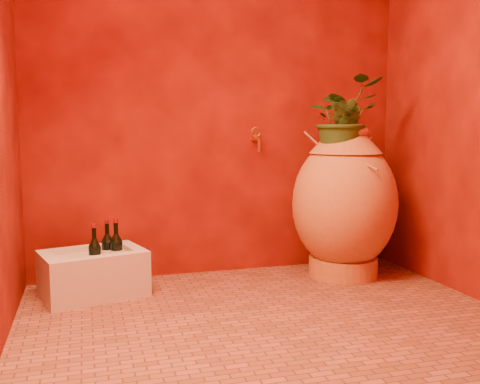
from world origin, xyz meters
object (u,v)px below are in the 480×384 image
object	(u,v)px
wine_bottle_c	(95,257)
wine_bottle_b	(117,252)
amphora	(344,203)
wall_tap	(256,138)
wine_bottle_a	(108,252)
stone_basin	(93,274)

from	to	relation	value
wine_bottle_c	wine_bottle_b	bearing A→B (deg)	23.19
amphora	wall_tap	distance (m)	0.72
wine_bottle_c	wine_bottle_a	bearing A→B (deg)	54.25
wine_bottle_a	wine_bottle_b	size ratio (longest dim) A/B	0.97
wine_bottle_c	amphora	bearing A→B (deg)	2.12
wine_bottle_b	amphora	bearing A→B (deg)	0.24
wine_bottle_a	wine_bottle_b	bearing A→B (deg)	-47.38
stone_basin	wine_bottle_b	world-z (taller)	wine_bottle_b
wine_bottle_a	wall_tap	distance (m)	1.21
amphora	wine_bottle_a	bearing A→B (deg)	178.26
amphora	stone_basin	size ratio (longest dim) A/B	1.52
wine_bottle_a	wine_bottle_b	distance (m)	0.07
stone_basin	wall_tap	distance (m)	1.36
wine_bottle_c	wall_tap	distance (m)	1.30
amphora	wall_tap	world-z (taller)	wall_tap
amphora	wall_tap	xyz separation A→B (m)	(-0.52, 0.27, 0.42)
amphora	wine_bottle_a	xyz separation A→B (m)	(-1.51, 0.05, -0.24)
stone_basin	wall_tap	size ratio (longest dim) A/B	3.96
amphora	wine_bottle_c	bearing A→B (deg)	-177.88
stone_basin	wine_bottle_b	size ratio (longest dim) A/B	2.10
amphora	wine_bottle_b	world-z (taller)	amphora
stone_basin	wall_tap	bearing A→B (deg)	13.03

